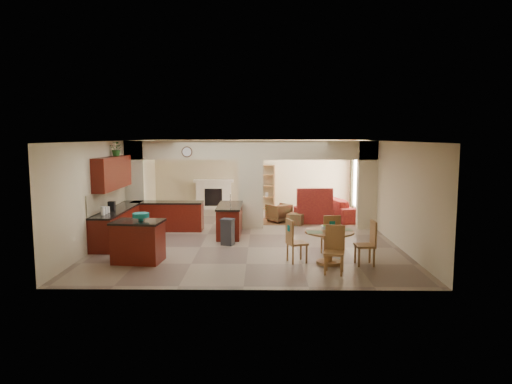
{
  "coord_description": "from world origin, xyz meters",
  "views": [
    {
      "loc": [
        0.36,
        -13.45,
        2.92
      ],
      "look_at": [
        0.18,
        0.3,
        1.25
      ],
      "focal_mm": 32.0,
      "sensor_mm": 36.0,
      "label": 1
    }
  ],
  "objects_px": {
    "kitchen_island": "(138,241)",
    "sofa": "(343,208)",
    "armchair": "(279,213)",
    "dining_table": "(329,242)"
  },
  "relations": [
    {
      "from": "dining_table",
      "to": "sofa",
      "type": "distance_m",
      "value": 6.12
    },
    {
      "from": "dining_table",
      "to": "armchair",
      "type": "height_order",
      "value": "dining_table"
    },
    {
      "from": "kitchen_island",
      "to": "dining_table",
      "type": "height_order",
      "value": "kitchen_island"
    },
    {
      "from": "kitchen_island",
      "to": "sofa",
      "type": "distance_m",
      "value": 8.29
    },
    {
      "from": "sofa",
      "to": "armchair",
      "type": "bearing_deg",
      "value": 98.01
    },
    {
      "from": "dining_table",
      "to": "sofa",
      "type": "bearing_deg",
      "value": 76.91
    },
    {
      "from": "kitchen_island",
      "to": "sofa",
      "type": "relative_size",
      "value": 0.48
    },
    {
      "from": "kitchen_island",
      "to": "armchair",
      "type": "relative_size",
      "value": 1.72
    },
    {
      "from": "sofa",
      "to": "armchair",
      "type": "height_order",
      "value": "sofa"
    },
    {
      "from": "kitchen_island",
      "to": "armchair",
      "type": "distance_m",
      "value": 6.18
    }
  ]
}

